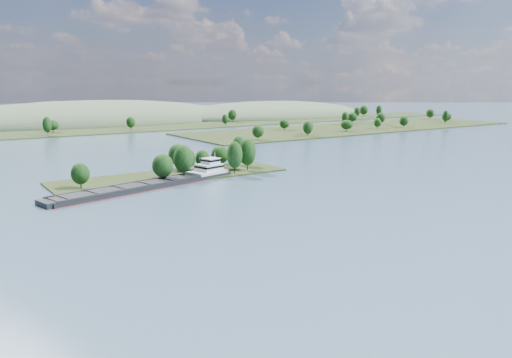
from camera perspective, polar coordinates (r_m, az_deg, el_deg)
ground at (r=164.25m, az=-0.84°, el=-2.97°), size 1800.00×1800.00×0.00m
tree_island at (r=217.69m, az=-7.61°, el=1.68°), size 100.00×31.47×15.62m
right_bank at (r=448.44m, az=11.55°, el=5.82°), size 320.00×90.00×14.46m
back_shoreline at (r=425.96m, az=-20.93°, el=5.03°), size 900.00×60.00×15.86m
hill_east at (r=596.50m, az=1.73°, el=7.18°), size 260.00×140.00×36.00m
hill_west at (r=535.66m, az=-18.03°, el=6.22°), size 320.00×160.00×44.00m
cargo_barge at (r=197.12m, az=-11.09°, el=-0.40°), size 80.69×28.13×10.91m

